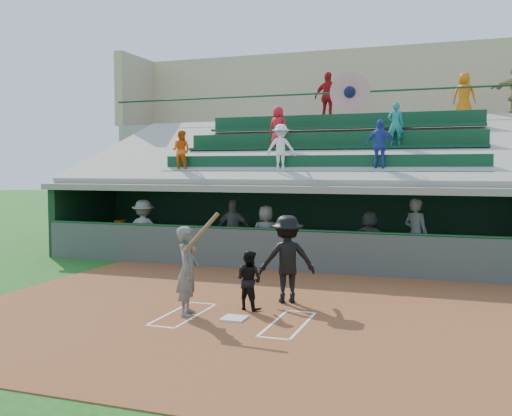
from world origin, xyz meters
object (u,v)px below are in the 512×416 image
(batter_at_plate, at_px, (188,270))
(catcher, at_px, (249,280))
(home_plate, at_px, (234,318))
(white_table, at_px, (121,242))
(water_cooler, at_px, (120,226))

(batter_at_plate, height_order, catcher, batter_at_plate)
(home_plate, relative_size, catcher, 0.37)
(batter_at_plate, relative_size, white_table, 2.53)
(home_plate, xyz_separation_m, catcher, (0.01, 0.77, 0.56))
(catcher, xyz_separation_m, white_table, (-6.36, 5.50, -0.22))
(home_plate, xyz_separation_m, batter_at_plate, (-0.92, -0.01, 0.83))
(home_plate, height_order, catcher, catcher)
(home_plate, bearing_deg, batter_at_plate, -179.34)
(home_plate, distance_m, batter_at_plate, 1.24)
(catcher, relative_size, white_table, 1.49)
(catcher, bearing_deg, home_plate, 106.70)
(batter_at_plate, bearing_deg, white_table, 130.86)
(white_table, bearing_deg, batter_at_plate, -35.42)
(batter_at_plate, distance_m, white_table, 8.32)
(catcher, distance_m, water_cooler, 8.36)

